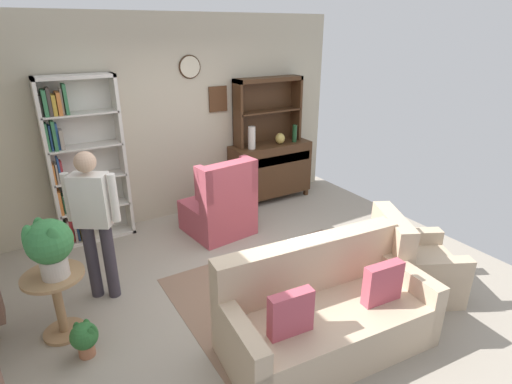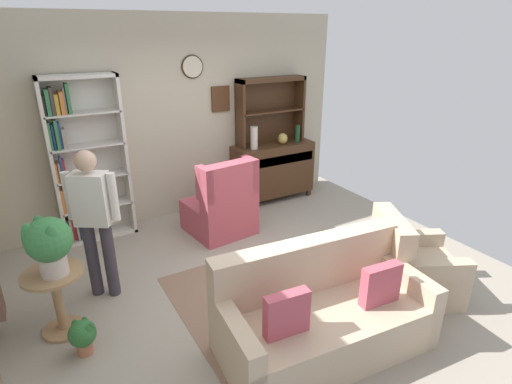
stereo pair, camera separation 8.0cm
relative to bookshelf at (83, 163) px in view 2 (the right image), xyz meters
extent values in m
cube|color=#9E9384|center=(1.39, -1.94, -1.05)|extent=(5.40, 4.60, 0.02)
cube|color=#BCB299|center=(1.39, 0.19, 0.36)|extent=(5.00, 0.06, 2.80)
cylinder|color=beige|center=(1.58, 0.14, 1.07)|extent=(0.28, 0.03, 0.28)
torus|color=#382314|center=(1.58, 0.14, 1.07)|extent=(0.31, 0.02, 0.31)
cube|color=#4C2D19|center=(1.99, 0.14, 0.61)|extent=(0.28, 0.03, 0.36)
cube|color=#846651|center=(1.59, -2.24, -1.03)|extent=(2.36, 1.69, 0.01)
cube|color=silver|center=(-0.35, -0.01, 0.01)|extent=(0.04, 0.30, 2.10)
cube|color=silver|center=(0.51, -0.01, 0.01)|extent=(0.04, 0.30, 2.10)
cube|color=silver|center=(0.08, -0.01, 1.04)|extent=(0.90, 0.30, 0.04)
cube|color=silver|center=(0.08, -0.01, -1.02)|extent=(0.90, 0.30, 0.04)
cube|color=silver|center=(0.08, 0.13, 0.01)|extent=(0.90, 0.01, 2.10)
cube|color=silver|center=(0.08, -0.01, -0.59)|extent=(0.86, 0.30, 0.02)
cube|color=#337247|center=(-0.31, -0.03, -0.85)|extent=(0.03, 0.11, 0.28)
cube|color=gray|center=(-0.28, -0.03, -0.84)|extent=(0.03, 0.22, 0.30)
cube|color=#B22D33|center=(-0.24, -0.03, -0.82)|extent=(0.04, 0.11, 0.33)
cube|color=gray|center=(-0.20, -0.03, -0.84)|extent=(0.03, 0.19, 0.30)
cube|color=#284C8C|center=(-0.17, -0.03, -0.82)|extent=(0.03, 0.13, 0.33)
cube|color=gold|center=(-0.13, -0.03, -0.86)|extent=(0.04, 0.24, 0.25)
cube|color=silver|center=(0.08, -0.01, -0.19)|extent=(0.86, 0.30, 0.02)
cube|color=#CC7233|center=(-0.31, -0.03, -0.43)|extent=(0.04, 0.21, 0.31)
cube|color=#337247|center=(-0.27, -0.03, -0.47)|extent=(0.02, 0.14, 0.23)
cube|color=#284C8C|center=(-0.24, -0.03, -0.44)|extent=(0.02, 0.19, 0.30)
cube|color=gold|center=(-0.21, -0.03, -0.43)|extent=(0.03, 0.22, 0.32)
cube|color=gray|center=(-0.17, -0.03, -0.46)|extent=(0.03, 0.22, 0.25)
cube|color=gold|center=(-0.13, -0.03, -0.42)|extent=(0.04, 0.19, 0.32)
cube|color=#CC7233|center=(-0.08, -0.03, -0.43)|extent=(0.04, 0.21, 0.31)
cube|color=#337247|center=(-0.04, -0.03, -0.41)|extent=(0.02, 0.12, 0.35)
cube|color=silver|center=(0.08, -0.01, 0.21)|extent=(0.86, 0.30, 0.02)
cube|color=#CC7233|center=(-0.31, -0.03, -0.06)|extent=(0.02, 0.19, 0.24)
cube|color=gray|center=(-0.28, -0.03, -0.06)|extent=(0.02, 0.21, 0.24)
cube|color=#284C8C|center=(-0.25, -0.03, -0.03)|extent=(0.02, 0.16, 0.31)
cube|color=#B22D33|center=(-0.23, -0.03, -0.05)|extent=(0.03, 0.11, 0.27)
cube|color=silver|center=(0.08, -0.01, 0.62)|extent=(0.86, 0.30, 0.02)
cube|color=#337247|center=(-0.31, -0.03, 0.39)|extent=(0.03, 0.15, 0.32)
cube|color=#284C8C|center=(-0.28, -0.03, 0.37)|extent=(0.02, 0.13, 0.30)
cube|color=#337247|center=(-0.24, -0.03, 0.40)|extent=(0.04, 0.21, 0.35)
cube|color=#284C8C|center=(-0.20, -0.03, 0.38)|extent=(0.02, 0.11, 0.31)
cube|color=gray|center=(-0.17, -0.03, 0.34)|extent=(0.04, 0.15, 0.23)
cube|color=#3F3833|center=(-0.31, -0.03, 0.74)|extent=(0.03, 0.11, 0.23)
cube|color=#337247|center=(-0.27, -0.03, 0.78)|extent=(0.04, 0.20, 0.30)
cube|color=#3F3833|center=(-0.22, -0.03, 0.78)|extent=(0.04, 0.20, 0.31)
cube|color=gold|center=(-0.18, -0.03, 0.75)|extent=(0.04, 0.19, 0.24)
cube|color=#CC7233|center=(-0.13, -0.03, 0.76)|extent=(0.04, 0.22, 0.26)
cube|color=gray|center=(-0.09, -0.03, 0.78)|extent=(0.02, 0.12, 0.30)
cube|color=#337247|center=(-0.05, -0.03, 0.80)|extent=(0.04, 0.17, 0.35)
cube|color=#422816|center=(2.76, -0.08, -0.53)|extent=(1.30, 0.45, 0.82)
cube|color=#422816|center=(2.16, -0.26, -0.99)|extent=(0.06, 0.06, 0.10)
cube|color=#422816|center=(3.36, -0.26, -0.99)|extent=(0.06, 0.06, 0.10)
cube|color=#422816|center=(2.16, 0.09, -0.99)|extent=(0.06, 0.06, 0.10)
cube|color=#422816|center=(3.36, 0.09, -0.99)|extent=(0.06, 0.06, 0.10)
cube|color=#352012|center=(2.76, -0.30, -0.32)|extent=(1.20, 0.01, 0.14)
cube|color=#422816|center=(2.23, 0.00, 0.38)|extent=(0.04, 0.26, 1.00)
cube|color=#422816|center=(3.29, 0.00, 0.38)|extent=(0.04, 0.26, 1.00)
cube|color=#422816|center=(2.76, 0.00, 0.85)|extent=(1.10, 0.26, 0.06)
cube|color=#422816|center=(2.76, 0.00, 0.38)|extent=(1.06, 0.26, 0.02)
cube|color=#422816|center=(2.76, 0.12, 0.38)|extent=(1.10, 0.01, 1.00)
cylinder|color=beige|center=(2.37, -0.17, 0.05)|extent=(0.11, 0.11, 0.33)
ellipsoid|color=tan|center=(2.89, -0.15, -0.03)|extent=(0.15, 0.15, 0.17)
cylinder|color=#194223|center=(3.15, -0.17, 0.02)|extent=(0.07, 0.07, 0.27)
cube|color=#C6AD8E|center=(1.36, -3.15, -0.83)|extent=(1.87, 1.01, 0.42)
cube|color=#C6AD8E|center=(1.39, -2.83, -0.38)|extent=(1.81, 0.36, 0.48)
cube|color=#C6AD8E|center=(0.53, -3.08, -0.74)|extent=(0.22, 0.86, 0.60)
cube|color=#C6AD8E|center=(2.18, -3.23, -0.74)|extent=(0.22, 0.86, 0.60)
cube|color=#B74C5B|center=(0.90, -3.23, -0.44)|extent=(0.37, 0.13, 0.36)
cube|color=#B74C5B|center=(1.79, -3.31, -0.44)|extent=(0.37, 0.13, 0.36)
cube|color=white|center=(1.39, -2.83, -0.14)|extent=(0.37, 0.21, 0.00)
cube|color=#C6AD8E|center=(2.69, -2.98, -0.84)|extent=(1.04, 1.02, 0.40)
cube|color=#C6AD8E|center=(2.42, -2.85, -0.40)|extent=(0.50, 0.75, 0.48)
cube|color=#C6AD8E|center=(2.55, -3.25, -0.76)|extent=(0.76, 0.48, 0.55)
cube|color=#C6AD8E|center=(2.83, -2.71, -0.76)|extent=(0.76, 0.48, 0.55)
cube|color=#B74C5B|center=(1.52, -0.68, -0.83)|extent=(0.87, 0.88, 0.42)
cube|color=#B74C5B|center=(1.56, -0.98, -0.30)|extent=(0.80, 0.29, 0.63)
cube|color=#B74C5B|center=(1.89, -0.90, -0.21)|extent=(0.13, 0.29, 0.44)
cube|color=#B74C5B|center=(1.21, -0.98, -0.21)|extent=(0.13, 0.29, 0.44)
cylinder|color=#A87F56|center=(-0.58, -1.78, -0.43)|extent=(0.52, 0.52, 0.03)
cylinder|color=#A87F56|center=(-0.58, -1.78, -0.74)|extent=(0.08, 0.08, 0.60)
cylinder|color=#A87F56|center=(-0.58, -1.78, -1.02)|extent=(0.36, 0.36, 0.03)
cylinder|color=beige|center=(-0.55, -1.82, -0.32)|extent=(0.22, 0.22, 0.18)
sphere|color=#387F42|center=(-0.55, -1.82, -0.08)|extent=(0.38, 0.38, 0.38)
ellipsoid|color=#387F42|center=(-0.69, -1.81, -0.03)|extent=(0.11, 0.07, 0.27)
ellipsoid|color=#387F42|center=(-0.60, -1.69, -0.03)|extent=(0.11, 0.07, 0.27)
ellipsoid|color=#387F42|center=(-0.52, -1.95, -0.03)|extent=(0.11, 0.07, 0.27)
ellipsoid|color=#387F42|center=(-0.69, -1.83, -0.03)|extent=(0.11, 0.07, 0.27)
cylinder|color=#AD6B4C|center=(-0.45, -2.18, -0.98)|extent=(0.14, 0.14, 0.11)
sphere|color=#2D6B33|center=(-0.45, -2.18, -0.84)|extent=(0.23, 0.23, 0.23)
ellipsoid|color=#2D6B33|center=(-0.49, -2.10, -0.81)|extent=(0.07, 0.04, 0.16)
ellipsoid|color=#2D6B33|center=(-0.41, -2.24, -0.81)|extent=(0.07, 0.04, 0.16)
ellipsoid|color=#2D6B33|center=(-0.41, -2.10, -0.81)|extent=(0.07, 0.04, 0.16)
ellipsoid|color=#2D6B33|center=(-0.38, -2.21, -0.81)|extent=(0.07, 0.04, 0.16)
cylinder|color=#38333D|center=(-0.20, -1.33, -0.63)|extent=(0.17, 0.17, 0.82)
cylinder|color=#38333D|center=(-0.05, -1.43, -0.63)|extent=(0.17, 0.17, 0.82)
cube|color=silver|center=(-0.12, -1.38, 0.04)|extent=(0.39, 0.35, 0.52)
sphere|color=tan|center=(-0.12, -1.38, 0.42)|extent=(0.28, 0.28, 0.20)
cylinder|color=silver|center=(-0.31, -1.26, 0.07)|extent=(0.11, 0.11, 0.48)
cylinder|color=silver|center=(0.06, -1.50, 0.07)|extent=(0.11, 0.11, 0.48)
camera|label=1|loc=(-0.62, -5.24, 1.56)|focal=28.58mm
camera|label=2|loc=(-0.55, -5.28, 1.56)|focal=28.58mm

